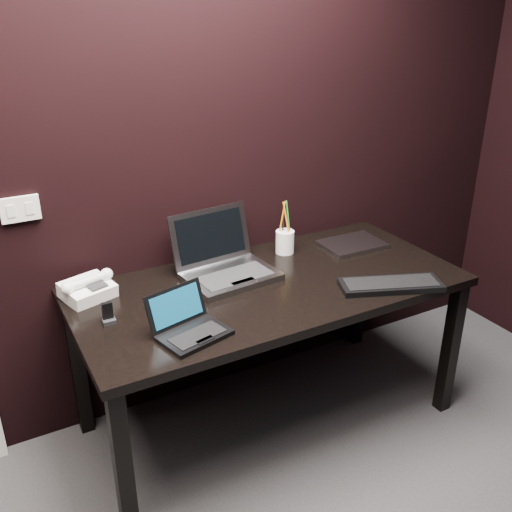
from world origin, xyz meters
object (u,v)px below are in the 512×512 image
desk_phone (88,289)px  mobile_phone (108,315)px  silver_laptop (225,265)px  pen_cup (285,241)px  closed_laptop (352,244)px  netbook (189,326)px  desk (270,299)px  ext_keyboard (391,285)px

desk_phone → mobile_phone: (0.02, -0.24, -0.01)m
silver_laptop → pen_cup: (0.36, 0.09, 0.01)m
silver_laptop → closed_laptop: bearing=-0.8°
netbook → pen_cup: size_ratio=1.11×
silver_laptop → pen_cup: 0.37m
desk → mobile_phone: bearing=179.2°
netbook → silver_laptop: 0.51m
desk → pen_cup: (0.23, 0.25, 0.14)m
netbook → silver_laptop: (0.34, 0.38, 0.02)m
closed_laptop → ext_keyboard: bearing=-106.6°
closed_laptop → pen_cup: 0.36m
netbook → mobile_phone: size_ratio=3.49×
desk_phone → mobile_phone: 0.24m
ext_keyboard → mobile_phone: 1.18m
pen_cup → ext_keyboard: bearing=-69.0°
closed_laptop → mobile_phone: bearing=-173.5°
desk_phone → mobile_phone: desk_phone is taller
desk → netbook: bearing=-155.3°
closed_laptop → mobile_phone: size_ratio=3.67×
mobile_phone → pen_cup: pen_cup is taller
desk → closed_laptop: size_ratio=5.50×
desk → ext_keyboard: bearing=-33.3°
ext_keyboard → mobile_phone: (-1.15, 0.30, 0.02)m
closed_laptop → netbook: bearing=-160.3°
ext_keyboard → closed_laptop: 0.46m
netbook → desk_phone: bearing=119.1°
silver_laptop → desk_phone: 0.60m
netbook → desk_phone: size_ratio=1.23×
desk → desk_phone: desk_phone is taller
ext_keyboard → silver_laptop: bearing=141.6°
silver_laptop → pen_cup: silver_laptop is taller
desk → desk_phone: size_ratio=7.13×
desk → pen_cup: pen_cup is taller
desk_phone → mobile_phone: size_ratio=2.83×
netbook → desk_phone: 0.53m
netbook → closed_laptop: (1.04, 0.37, -0.02)m
netbook → pen_cup: pen_cup is taller
desk → mobile_phone: mobile_phone is taller
pen_cup → closed_laptop: bearing=-16.0°
desk_phone → pen_cup: (0.96, 0.00, 0.02)m
ext_keyboard → mobile_phone: mobile_phone is taller
ext_keyboard → desk_phone: size_ratio=1.94×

